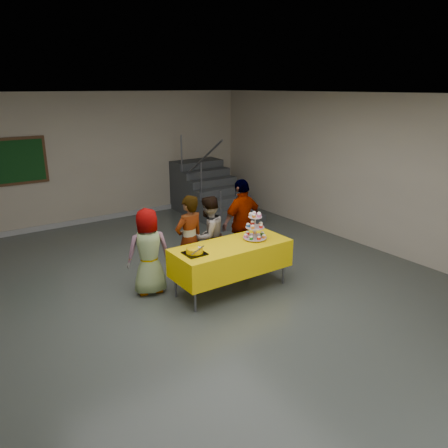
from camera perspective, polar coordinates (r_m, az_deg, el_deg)
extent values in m
plane|color=#4C514C|center=(6.69, -2.37, -10.15)|extent=(10.00, 10.00, 0.00)
cube|color=#AEA28C|center=(10.62, -17.21, 8.10)|extent=(8.00, 0.04, 3.00)
cube|color=#AEA28C|center=(8.87, 20.02, 6.07)|extent=(0.04, 10.00, 3.00)
cube|color=silver|center=(5.92, -2.75, 16.50)|extent=(8.00, 10.00, 0.04)
cube|color=#999999|center=(10.92, -16.50, 0.62)|extent=(7.90, 0.03, 0.12)
cylinder|color=#595960|center=(6.27, -3.82, -8.43)|extent=(0.04, 0.04, 0.73)
cylinder|color=#595960|center=(7.19, 7.78, -5.03)|extent=(0.04, 0.04, 0.73)
cylinder|color=#595960|center=(6.73, -6.38, -6.61)|extent=(0.04, 0.04, 0.73)
cylinder|color=#595960|center=(7.59, 4.85, -3.67)|extent=(0.04, 0.04, 0.73)
cube|color=#595960|center=(6.77, 0.96, -2.93)|extent=(1.80, 0.70, 0.02)
cube|color=yellow|center=(6.83, 0.96, -4.42)|extent=(1.88, 0.78, 0.44)
cylinder|color=silver|center=(7.00, 4.04, -1.93)|extent=(0.18, 0.18, 0.01)
cylinder|color=silver|center=(6.94, 4.08, -0.34)|extent=(0.02, 0.02, 0.42)
cylinder|color=silver|center=(7.00, 4.04, -1.74)|extent=(0.38, 0.38, 0.01)
cylinder|color=silver|center=(6.94, 4.07, -0.42)|extent=(0.30, 0.30, 0.01)
cylinder|color=silver|center=(6.89, 4.10, 0.93)|extent=(0.22, 0.22, 0.01)
cube|color=black|center=(6.39, -3.86, -3.84)|extent=(0.30, 0.30, 0.02)
cylinder|color=#FFBD00|center=(6.38, -3.87, -3.48)|extent=(0.25, 0.25, 0.07)
ellipsoid|color=#FFBD00|center=(6.36, -3.88, -3.18)|extent=(0.25, 0.25, 0.05)
ellipsoid|color=white|center=(6.35, -3.37, -3.05)|extent=(0.08, 0.08, 0.02)
cube|color=silver|center=(6.24, -3.43, -3.42)|extent=(0.30, 0.16, 0.04)
imported|color=slate|center=(6.80, -9.83, -3.59)|extent=(0.74, 0.55, 1.36)
imported|color=slate|center=(7.02, -4.56, -2.15)|extent=(0.60, 0.45, 1.49)
imported|color=slate|center=(7.37, -2.05, -1.60)|extent=(0.77, 0.66, 1.38)
imported|color=slate|center=(7.78, 2.42, 0.19)|extent=(0.96, 0.50, 1.58)
cube|color=#424447|center=(10.18, 2.19, 0.31)|extent=(1.30, 0.30, 0.18)
cube|color=#424447|center=(10.38, 1.21, 1.19)|extent=(1.30, 0.30, 0.36)
cube|color=#424447|center=(10.59, 0.26, 2.04)|extent=(1.30, 0.30, 0.54)
cube|color=#424447|center=(10.81, -0.65, 2.85)|extent=(1.30, 0.30, 0.72)
cube|color=#424447|center=(11.03, -1.52, 3.63)|extent=(1.30, 0.30, 0.90)
cube|color=#424447|center=(11.25, -2.36, 4.37)|extent=(1.30, 0.30, 1.08)
cube|color=#424447|center=(11.48, -3.17, 5.09)|extent=(1.30, 0.30, 1.26)
cube|color=#424447|center=(11.73, -3.94, 5.35)|extent=(1.30, 0.30, 1.26)
cylinder|color=#595960|center=(9.70, -0.45, 1.67)|extent=(0.04, 0.04, 0.90)
cylinder|color=#595960|center=(10.22, -2.99, 5.60)|extent=(0.04, 0.04, 0.90)
cylinder|color=#595960|center=(10.89, -5.56, 9.17)|extent=(0.04, 0.04, 0.90)
cylinder|color=#595960|center=(10.18, -3.18, 8.12)|extent=(0.04, 1.85, 1.20)
cube|color=#472B16|center=(10.22, -25.72, 7.37)|extent=(1.30, 0.04, 1.00)
cube|color=#143F16|center=(10.20, -25.69, 7.35)|extent=(1.18, 0.02, 0.88)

